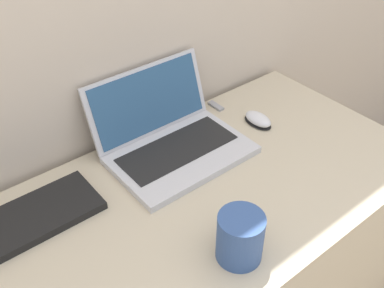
# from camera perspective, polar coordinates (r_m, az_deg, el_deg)

# --- Properties ---
(laptop) EXTENTS (0.38, 0.31, 0.21)m
(laptop) POSITION_cam_1_polar(r_m,az_deg,el_deg) (1.26, -2.72, 0.90)
(laptop) COLOR silver
(laptop) RESTS_ON desk
(drink_cup) EXTENTS (0.10, 0.10, 0.12)m
(drink_cup) POSITION_cam_1_polar(r_m,az_deg,el_deg) (0.98, 6.13, -11.62)
(drink_cup) COLOR #33518C
(drink_cup) RESTS_ON desk
(computer_mouse) EXTENTS (0.06, 0.10, 0.03)m
(computer_mouse) POSITION_cam_1_polar(r_m,az_deg,el_deg) (1.40, 8.39, 3.09)
(computer_mouse) COLOR black
(computer_mouse) RESTS_ON desk
(external_keyboard) EXTENTS (0.37, 0.15, 0.02)m
(external_keyboard) POSITION_cam_1_polar(r_m,az_deg,el_deg) (1.14, -20.78, -9.36)
(external_keyboard) COLOR black
(external_keyboard) RESTS_ON desk
(usb_stick) EXTENTS (0.02, 0.06, 0.01)m
(usb_stick) POSITION_cam_1_polar(r_m,az_deg,el_deg) (1.46, 3.04, 4.85)
(usb_stick) COLOR #99999E
(usb_stick) RESTS_ON desk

